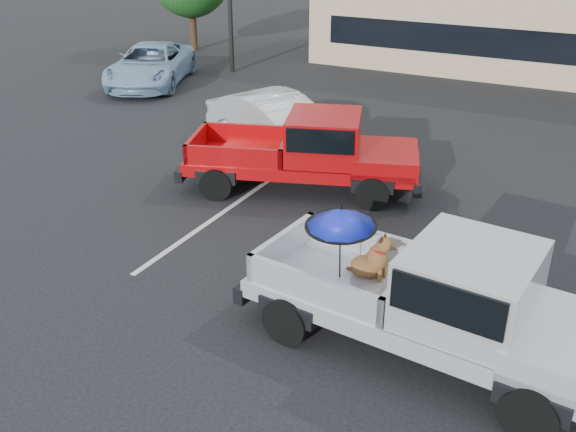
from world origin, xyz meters
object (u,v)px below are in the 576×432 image
at_px(red_pickup, 316,149).
at_px(blue_suv, 150,65).
at_px(silver_pickup, 451,298).
at_px(silver_sedan, 278,125).

bearing_deg(red_pickup, blue_suv, 128.55).
distance_m(silver_pickup, blue_suv, 18.00).
height_order(silver_pickup, silver_sedan, silver_pickup).
bearing_deg(silver_pickup, blue_suv, 147.82).
bearing_deg(blue_suv, silver_sedan, -52.01).
distance_m(red_pickup, silver_sedan, 2.77).
distance_m(silver_pickup, silver_sedan, 9.30).
distance_m(red_pickup, blue_suv, 11.62).
distance_m(silver_pickup, red_pickup, 6.54).
relative_size(silver_pickup, red_pickup, 1.00).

